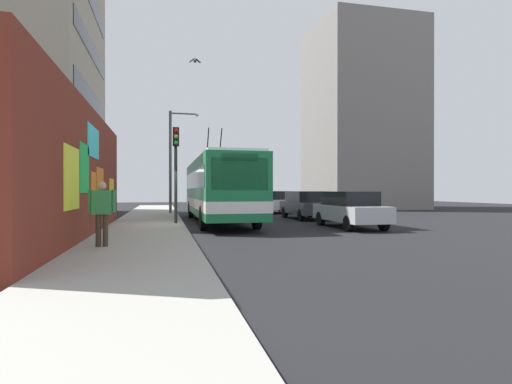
{
  "coord_description": "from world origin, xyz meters",
  "views": [
    {
      "loc": [
        -17.98,
        0.9,
        1.62
      ],
      "look_at": [
        1.85,
        -3.64,
        1.55
      ],
      "focal_mm": 28.45,
      "sensor_mm": 36.0,
      "label": 1
    }
  ],
  "objects_px": {
    "parked_car_champagne": "(257,200)",
    "parked_car_silver": "(350,209)",
    "parked_car_dark_gray": "(306,204)",
    "traffic_light": "(176,159)",
    "city_bus": "(218,187)",
    "pedestrian_near_wall": "(102,208)",
    "parked_car_white": "(275,201)",
    "street_lamp": "(174,154)"
  },
  "relations": [
    {
      "from": "parked_car_champagne",
      "to": "parked_car_silver",
      "type": "bearing_deg",
      "value": 180.0
    },
    {
      "from": "parked_car_dark_gray",
      "to": "traffic_light",
      "type": "xyz_separation_m",
      "value": [
        -3.27,
        7.35,
        2.22
      ]
    },
    {
      "from": "parked_car_dark_gray",
      "to": "parked_car_champagne",
      "type": "xyz_separation_m",
      "value": [
        12.41,
        -0.0,
        0.0
      ]
    },
    {
      "from": "city_bus",
      "to": "parked_car_champagne",
      "type": "height_order",
      "value": "city_bus"
    },
    {
      "from": "parked_car_champagne",
      "to": "pedestrian_near_wall",
      "type": "xyz_separation_m",
      "value": [
        -22.99,
        9.48,
        0.32
      ]
    },
    {
      "from": "parked_car_white",
      "to": "pedestrian_near_wall",
      "type": "bearing_deg",
      "value": 150.9
    },
    {
      "from": "parked_car_champagne",
      "to": "city_bus",
      "type": "bearing_deg",
      "value": 159.49
    },
    {
      "from": "parked_car_white",
      "to": "parked_car_champagne",
      "type": "xyz_separation_m",
      "value": [
        5.97,
        -0.0,
        0.0
      ]
    },
    {
      "from": "parked_car_white",
      "to": "street_lamp",
      "type": "relative_size",
      "value": 0.62
    },
    {
      "from": "pedestrian_near_wall",
      "to": "parked_car_champagne",
      "type": "bearing_deg",
      "value": -22.4
    },
    {
      "from": "traffic_light",
      "to": "street_lamp",
      "type": "relative_size",
      "value": 0.65
    },
    {
      "from": "parked_car_champagne",
      "to": "pedestrian_near_wall",
      "type": "height_order",
      "value": "pedestrian_near_wall"
    },
    {
      "from": "parked_car_dark_gray",
      "to": "street_lamp",
      "type": "height_order",
      "value": "street_lamp"
    },
    {
      "from": "pedestrian_near_wall",
      "to": "parked_car_silver",
      "type": "bearing_deg",
      "value": -62.29
    },
    {
      "from": "city_bus",
      "to": "parked_car_champagne",
      "type": "xyz_separation_m",
      "value": [
        13.9,
        -5.2,
        -0.94
      ]
    },
    {
      "from": "city_bus",
      "to": "parked_car_silver",
      "type": "height_order",
      "value": "city_bus"
    },
    {
      "from": "parked_car_dark_gray",
      "to": "parked_car_champagne",
      "type": "height_order",
      "value": "same"
    },
    {
      "from": "parked_car_champagne",
      "to": "pedestrian_near_wall",
      "type": "relative_size",
      "value": 2.85
    },
    {
      "from": "city_bus",
      "to": "parked_car_white",
      "type": "distance_m",
      "value": 9.53
    },
    {
      "from": "parked_car_dark_gray",
      "to": "pedestrian_near_wall",
      "type": "xyz_separation_m",
      "value": [
        -10.59,
        9.48,
        0.33
      ]
    },
    {
      "from": "pedestrian_near_wall",
      "to": "parked_car_white",
      "type": "bearing_deg",
      "value": -29.1
    },
    {
      "from": "city_bus",
      "to": "pedestrian_near_wall",
      "type": "xyz_separation_m",
      "value": [
        -9.1,
        4.28,
        -0.62
      ]
    },
    {
      "from": "city_bus",
      "to": "parked_car_dark_gray",
      "type": "xyz_separation_m",
      "value": [
        1.49,
        -5.2,
        -0.94
      ]
    },
    {
      "from": "parked_car_champagne",
      "to": "pedestrian_near_wall",
      "type": "distance_m",
      "value": 24.87
    },
    {
      "from": "parked_car_white",
      "to": "traffic_light",
      "type": "relative_size",
      "value": 0.96
    },
    {
      "from": "pedestrian_near_wall",
      "to": "street_lamp",
      "type": "relative_size",
      "value": 0.26
    },
    {
      "from": "parked_car_champagne",
      "to": "traffic_light",
      "type": "bearing_deg",
      "value": 154.88
    },
    {
      "from": "parked_car_silver",
      "to": "street_lamp",
      "type": "xyz_separation_m",
      "value": [
        10.82,
        7.23,
        3.17
      ]
    },
    {
      "from": "city_bus",
      "to": "parked_car_champagne",
      "type": "bearing_deg",
      "value": -20.51
    },
    {
      "from": "parked_car_white",
      "to": "pedestrian_near_wall",
      "type": "xyz_separation_m",
      "value": [
        -17.02,
        9.48,
        0.33
      ]
    },
    {
      "from": "city_bus",
      "to": "pedestrian_near_wall",
      "type": "relative_size",
      "value": 7.03
    },
    {
      "from": "city_bus",
      "to": "parked_car_silver",
      "type": "relative_size",
      "value": 2.71
    },
    {
      "from": "city_bus",
      "to": "traffic_light",
      "type": "xyz_separation_m",
      "value": [
        -1.78,
        2.15,
        1.28
      ]
    },
    {
      "from": "pedestrian_near_wall",
      "to": "street_lamp",
      "type": "bearing_deg",
      "value": -8.09
    },
    {
      "from": "traffic_light",
      "to": "pedestrian_near_wall",
      "type": "bearing_deg",
      "value": 163.79
    },
    {
      "from": "city_bus",
      "to": "parked_car_silver",
      "type": "bearing_deg",
      "value": -128.38
    },
    {
      "from": "traffic_light",
      "to": "parked_car_silver",
      "type": "bearing_deg",
      "value": -107.65
    },
    {
      "from": "parked_car_dark_gray",
      "to": "parked_car_silver",
      "type": "bearing_deg",
      "value": 180.0
    },
    {
      "from": "parked_car_silver",
      "to": "pedestrian_near_wall",
      "type": "height_order",
      "value": "pedestrian_near_wall"
    },
    {
      "from": "parked_car_dark_gray",
      "to": "pedestrian_near_wall",
      "type": "relative_size",
      "value": 2.61
    },
    {
      "from": "parked_car_dark_gray",
      "to": "traffic_light",
      "type": "height_order",
      "value": "traffic_light"
    },
    {
      "from": "city_bus",
      "to": "street_lamp",
      "type": "relative_size",
      "value": 1.8
    }
  ]
}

